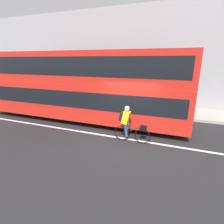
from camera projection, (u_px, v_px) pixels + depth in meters
The scene contains 6 objects.
ground_plane at pixel (124, 141), 7.74m from camera, with size 80.00×80.00×0.00m, color #232326.
road_center_line at pixel (126, 139), 7.94m from camera, with size 50.00×0.14×0.01m, color silver.
sidewalk_curb at pixel (145, 110), 12.29m from camera, with size 60.00×2.52×0.15m.
building_facade at pixel (152, 58), 12.54m from camera, with size 60.00×0.30×7.12m.
bus at pixel (80, 83), 9.86m from camera, with size 11.82×2.46×3.88m.
cyclist_on_bike at pixel (128, 123), 7.49m from camera, with size 1.58×0.32×1.60m.
Camera 1 is at (1.98, -6.78, 3.46)m, focal length 28.00 mm.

